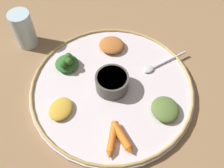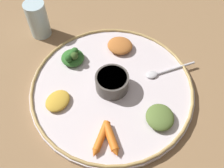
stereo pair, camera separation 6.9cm
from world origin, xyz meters
name	(u,v)px [view 1 (the left image)]	position (x,y,z in m)	size (l,w,h in m)	color
ground_plane	(112,90)	(0.00, 0.00, 0.00)	(2.40, 2.40, 0.00)	olive
platter	(112,89)	(0.00, 0.00, 0.01)	(0.45, 0.45, 0.01)	silver
platter_rim	(112,86)	(0.00, 0.00, 0.02)	(0.44, 0.44, 0.01)	tan
center_bowl	(112,82)	(0.00, 0.00, 0.04)	(0.09, 0.09, 0.05)	#4C4742
spoon	(157,64)	(0.00, 0.15, 0.02)	(0.02, 0.15, 0.01)	silver
greens_pile	(67,63)	(-0.12, -0.08, 0.03)	(0.09, 0.09, 0.04)	#2D6628
carrot_near_spoon	(112,139)	(0.13, -0.07, 0.02)	(0.08, 0.07, 0.02)	orange
carrot_outer	(123,139)	(0.15, -0.05, 0.02)	(0.08, 0.02, 0.02)	orange
mound_lentil_yellow	(61,110)	(0.00, -0.15, 0.02)	(0.07, 0.06, 0.02)	gold
mound_chickpea	(112,45)	(-0.13, 0.07, 0.03)	(0.08, 0.07, 0.02)	#B2662D
mound_collards	(165,109)	(0.13, 0.08, 0.03)	(0.07, 0.07, 0.03)	#567033
drinking_glass	(24,31)	(-0.28, -0.14, 0.05)	(0.06, 0.06, 0.12)	silver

